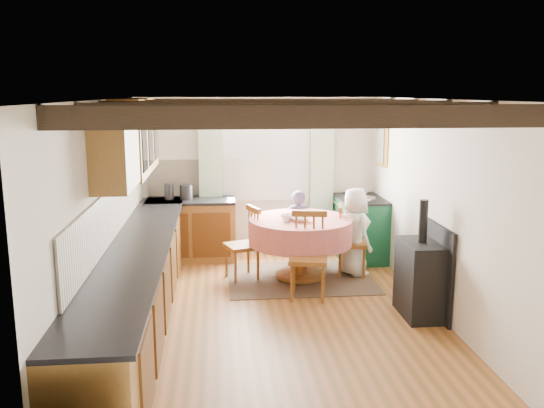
{
  "coord_description": "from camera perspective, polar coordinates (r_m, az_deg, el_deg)",
  "views": [
    {
      "loc": [
        -0.65,
        -5.89,
        2.47
      ],
      "look_at": [
        0.0,
        0.8,
        1.15
      ],
      "focal_mm": 37.55,
      "sensor_mm": 36.0,
      "label": 1
    }
  ],
  "objects": [
    {
      "name": "chair_near",
      "position": [
        6.91,
        3.66,
        -5.23
      ],
      "size": [
        0.54,
        0.56,
        1.06
      ],
      "primitive_type": null,
      "rotation": [
        0.0,
        0.0,
        -0.21
      ],
      "color": "brown",
      "rests_on": "floor"
    },
    {
      "name": "worktop_left",
      "position": [
        6.15,
        -13.15,
        -3.98
      ],
      "size": [
        0.64,
        5.3,
        0.04
      ],
      "primitive_type": "cube",
      "color": "black",
      "rests_on": "base_cabinet_left"
    },
    {
      "name": "chair_left",
      "position": [
        7.62,
        -3.04,
        -3.95
      ],
      "size": [
        0.55,
        0.54,
        0.98
      ],
      "primitive_type": null,
      "rotation": [
        0.0,
        0.0,
        -1.24
      ],
      "color": "brown",
      "rests_on": "floor"
    },
    {
      "name": "aga_range",
      "position": [
        8.66,
        8.77,
        -2.32
      ],
      "size": [
        0.67,
        1.03,
        0.95
      ],
      "primitive_type": null,
      "color": "#104A2C",
      "rests_on": "floor"
    },
    {
      "name": "cup",
      "position": [
        7.33,
        1.41,
        -1.43
      ],
      "size": [
        0.14,
        0.14,
        0.1
      ],
      "primitive_type": "imported",
      "rotation": [
        0.0,
        0.0,
        5.08
      ],
      "color": "silver",
      "rests_on": "dining_table"
    },
    {
      "name": "wall_front",
      "position": [
        3.45,
        5.84,
        -10.61
      ],
      "size": [
        3.6,
        0.0,
        2.4
      ],
      "primitive_type": "cube",
      "color": "silver",
      "rests_on": "ground"
    },
    {
      "name": "window_pane",
      "position": [
        8.7,
        -0.59,
        5.39
      ],
      "size": [
        1.2,
        0.01,
        1.4
      ],
      "primitive_type": "cube",
      "color": "white",
      "rests_on": "wall_back"
    },
    {
      "name": "wall_back",
      "position": [
        8.75,
        -1.24,
        2.78
      ],
      "size": [
        3.6,
        0.0,
        2.4
      ],
      "primitive_type": "cube",
      "color": "silver",
      "rests_on": "ground"
    },
    {
      "name": "bowl_b",
      "position": [
        7.49,
        1.64,
        -1.29
      ],
      "size": [
        0.29,
        0.29,
        0.06
      ],
      "primitive_type": "imported",
      "rotation": [
        0.0,
        0.0,
        0.77
      ],
      "color": "silver",
      "rests_on": "dining_table"
    },
    {
      "name": "chair_right",
      "position": [
        7.83,
        8.03,
        -3.63
      ],
      "size": [
        0.52,
        0.5,
        0.98
      ],
      "primitive_type": null,
      "rotation": [
        0.0,
        0.0,
        1.36
      ],
      "color": "brown",
      "rests_on": "floor"
    },
    {
      "name": "curtain_left",
      "position": [
        8.65,
        -6.15,
        1.94
      ],
      "size": [
        0.35,
        0.1,
        2.1
      ],
      "primitive_type": "cube",
      "color": "#ADD8A1",
      "rests_on": "wall_back"
    },
    {
      "name": "rug",
      "position": [
        7.75,
        2.82,
        -7.42
      ],
      "size": [
        1.93,
        1.5,
        0.01
      ],
      "primitive_type": "cube",
      "color": "#4B3B32",
      "rests_on": "floor"
    },
    {
      "name": "dining_table",
      "position": [
        7.63,
        2.85,
        -4.51
      ],
      "size": [
        1.37,
        1.37,
        0.83
      ],
      "primitive_type": null,
      "color": "#B46562",
      "rests_on": "floor"
    },
    {
      "name": "ceiling",
      "position": [
        5.92,
        0.76,
        10.43
      ],
      "size": [
        3.6,
        5.5,
        0.0
      ],
      "primitive_type": "cube",
      "color": "white",
      "rests_on": "ground"
    },
    {
      "name": "base_cabinet_back",
      "position": [
        8.59,
        -8.08,
        -2.66
      ],
      "size": [
        1.3,
        0.6,
        0.88
      ],
      "primitive_type": "cube",
      "color": "brown",
      "rests_on": "floor"
    },
    {
      "name": "curtain_right",
      "position": [
        8.79,
        5.0,
        2.12
      ],
      "size": [
        0.35,
        0.1,
        2.1
      ],
      "primitive_type": "cube",
      "color": "#ADD8A1",
      "rests_on": "wall_back"
    },
    {
      "name": "base_cabinet_left",
      "position": [
        6.28,
        -13.15,
        -8.04
      ],
      "size": [
        0.6,
        5.3,
        0.88
      ],
      "primitive_type": "cube",
      "color": "brown",
      "rests_on": "floor"
    },
    {
      "name": "beam_c",
      "position": [
        5.92,
        0.76,
        9.56
      ],
      "size": [
        3.6,
        0.16,
        0.16
      ],
      "primitive_type": "cube",
      "color": "black",
      "rests_on": "ceiling"
    },
    {
      "name": "beam_a",
      "position": [
        3.94,
        4.0,
        8.74
      ],
      "size": [
        3.6,
        0.16,
        0.16
      ],
      "primitive_type": "cube",
      "color": "black",
      "rests_on": "ceiling"
    },
    {
      "name": "worktop_back",
      "position": [
        8.47,
        -8.17,
        0.33
      ],
      "size": [
        1.3,
        0.64,
        0.04
      ],
      "primitive_type": "cube",
      "color": "black",
      "rests_on": "base_cabinet_back"
    },
    {
      "name": "curtain_rod",
      "position": [
        8.57,
        -0.54,
        9.32
      ],
      "size": [
        2.0,
        0.03,
        0.03
      ],
      "primitive_type": "cylinder",
      "rotation": [
        0.0,
        1.57,
        0.0
      ],
      "color": "black",
      "rests_on": "wall_back"
    },
    {
      "name": "floor",
      "position": [
        6.42,
        0.71,
        -11.53
      ],
      "size": [
        3.6,
        5.5,
        0.0
      ],
      "primitive_type": "cube",
      "color": "#A96030",
      "rests_on": "ground"
    },
    {
      "name": "canister_wide",
      "position": [
        8.48,
        -8.6,
        1.2
      ],
      "size": [
        0.19,
        0.19,
        0.21
      ],
      "primitive_type": "cylinder",
      "color": "#262628",
      "rests_on": "worktop_back"
    },
    {
      "name": "canister_tall",
      "position": [
        8.49,
        -10.3,
        1.23
      ],
      "size": [
        0.14,
        0.14,
        0.24
      ],
      "primitive_type": "cylinder",
      "color": "#262628",
      "rests_on": "worktop_back"
    },
    {
      "name": "wall_picture",
      "position": [
        8.57,
        10.92,
        5.77
      ],
      "size": [
        0.04,
        0.5,
        0.6
      ],
      "primitive_type": "cube",
      "color": "gold",
      "rests_on": "wall_right"
    },
    {
      "name": "beam_d",
      "position": [
        6.92,
        -0.16,
        9.79
      ],
      "size": [
        3.6,
        0.16,
        0.16
      ],
      "primitive_type": "cube",
      "color": "black",
      "rests_on": "ceiling"
    },
    {
      "name": "bowl_a",
      "position": [
        7.38,
        2.95,
        -1.52
      ],
      "size": [
        0.33,
        0.33,
        0.06
      ],
      "primitive_type": "imported",
      "rotation": [
        0.0,
        0.0,
        1.05
      ],
      "color": "silver",
      "rests_on": "dining_table"
    },
    {
      "name": "beam_e",
      "position": [
        7.91,
        -0.86,
        9.96
      ],
      "size": [
        3.6,
        0.16,
        0.16
      ],
      "primitive_type": "cube",
      "color": "black",
      "rests_on": "ceiling"
    },
    {
      "name": "wall_cabinet_solid",
      "position": [
        5.7,
        -15.48,
        4.97
      ],
      "size": [
        0.34,
        0.9,
        0.7
      ],
      "primitive_type": "cube",
      "color": "brown",
      "rests_on": "wall_left"
    },
    {
      "name": "beam_b",
      "position": [
        4.93,
        2.06,
        9.24
      ],
      "size": [
        3.6,
        0.16,
        0.16
      ],
      "primitive_type": "cube",
      "color": "black",
      "rests_on": "ceiling"
    },
    {
      "name": "splash_left",
      "position": [
        6.41,
        -15.58,
        -0.72
      ],
      "size": [
        0.02,
        4.5,
        0.55
      ],
      "primitive_type": "cube",
      "color": "beige",
      "rests_on": "wall_left"
    },
    {
      "name": "wall_right",
      "position": [
        6.5,
        16.71,
        -0.63
      ],
      "size": [
        0.0,
        5.5,
        2.4
      ],
      "primitive_type": "cube",
      "color": "silver",
      "rests_on": "ground"
    },
    {
      "name": "wall_cabinet_glass",
      "position": [
        7.17,
        -13.49,
        6.66
      ],
      "size": [
        0.34,
        1.8,
        0.9
      ],
      "primitive_type": "cube",
      "color": "brown",
      "rests_on": "wall_left"
    },
    {
      "name": "child_right",
      "position": [
        7.82,
        8.28,
        -2.78
      ],
      "size": [
        0.56,
        0.69,
        1.21
      ],
      "primitive_type": "imported",
      "rotation": [
        0.0,
        0.0,
        1.91
      ],
      "color": "silver",
      "rests_on": "floor"
    },
    {
      "name": "splash_back",
      "position": [
        8.72,
        -7.81,
        2.64
      ],
      "size": [
        1.4,
        0.02,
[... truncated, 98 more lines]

